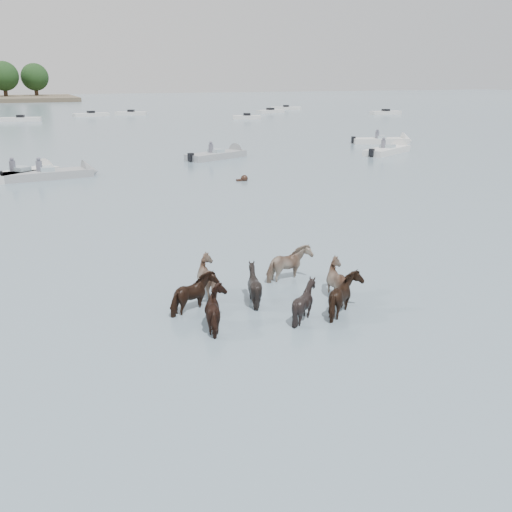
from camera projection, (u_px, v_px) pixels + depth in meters
name	position (u px, v px, depth m)	size (l,w,h in m)	color
ground	(311.00, 299.00, 16.07)	(400.00, 400.00, 0.00)	slate
pony_herd	(270.00, 290.00, 15.66)	(5.68, 4.39, 1.27)	black
swimming_pony	(244.00, 179.00, 34.26)	(0.72, 0.44, 0.44)	black
motorboat_a	(31.00, 173.00, 35.64)	(5.08, 4.46, 1.92)	silver
motorboat_b	(60.00, 174.00, 35.32)	(6.03, 2.19, 1.92)	gray
motorboat_c	(223.00, 155.00, 43.94)	(5.65, 3.65, 1.92)	gray
motorboat_d	(391.00, 150.00, 46.84)	(5.97, 4.31, 1.92)	silver
motorboat_e	(389.00, 141.00, 53.29)	(5.83, 3.26, 1.92)	silver
distant_flotilla	(70.00, 117.00, 83.50)	(103.71, 28.83, 0.93)	gray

